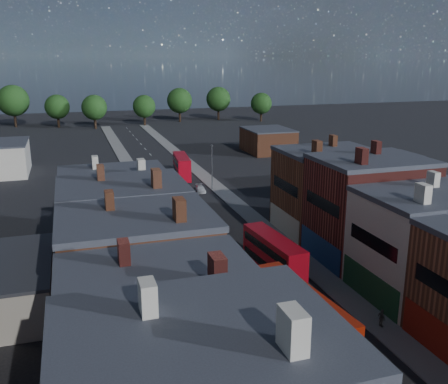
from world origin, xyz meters
TOP-DOWN VIEW (x-y plane):
  - pavement_west at (-6.50, 50.00)m, footprint 3.00×200.00m
  - pavement_east at (6.50, 50.00)m, footprint 3.00×200.00m
  - lamp_post_2 at (-5.20, 30.00)m, footprint 0.25×0.70m
  - lamp_post_3 at (5.20, 60.00)m, footprint 0.25×0.70m
  - bus_0 at (-2.12, 9.34)m, footprint 3.96×12.35m
  - bus_1 at (1.50, 23.28)m, footprint 3.35×10.55m
  - bus_2 at (1.95, 69.99)m, footprint 3.45×10.58m
  - car_2 at (-2.84, 49.97)m, footprint 2.17×4.04m
  - car_3 at (2.86, 59.24)m, footprint 1.84×3.79m
  - ped_1 at (-5.94, 9.94)m, footprint 1.05×0.71m
  - ped_3 at (6.39, 10.50)m, footprint 0.45×0.97m

SIDE VIEW (x-z plane):
  - pavement_west at x=-6.50m, z-range 0.00..0.12m
  - pavement_east at x=6.50m, z-range 0.00..0.12m
  - car_3 at x=2.86m, z-range 0.00..1.06m
  - car_2 at x=-2.84m, z-range 0.00..1.08m
  - ped_3 at x=6.39m, z-range 0.12..1.77m
  - ped_1 at x=-5.94m, z-range 0.12..2.10m
  - bus_1 at x=1.50m, z-range 0.18..4.66m
  - bus_2 at x=1.95m, z-range 0.18..4.66m
  - bus_0 at x=-2.12m, z-range 0.21..5.45m
  - lamp_post_2 at x=-5.20m, z-range 0.64..8.77m
  - lamp_post_3 at x=5.20m, z-range 0.64..8.77m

